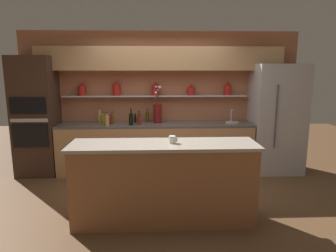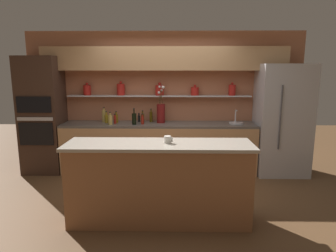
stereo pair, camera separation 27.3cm
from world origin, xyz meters
TOP-DOWN VIEW (x-y plane):
  - ground_plane at (0.00, 0.00)m, footprint 12.00×12.00m
  - back_wall_unit at (-0.00, 1.53)m, footprint 5.20×0.44m
  - back_counter_unit at (-0.10, 1.24)m, footprint 3.54×0.62m
  - island_counter at (0.00, -0.65)m, footprint 2.29×0.61m
  - refrigerator at (2.15, 1.20)m, footprint 0.91×0.73m
  - oven_tower at (-2.24, 1.24)m, footprint 0.71×0.64m
  - flower_vase at (-0.06, 1.31)m, footprint 0.15×0.18m
  - sink_fixture at (1.33, 1.25)m, footprint 0.26×0.26m
  - bottle_oil_0 at (-0.89, 1.30)m, footprint 0.06×0.06m
  - bottle_oil_1 at (-0.41, 1.37)m, footprint 0.06×0.06m
  - bottle_sauce_2 at (-0.48, 1.40)m, footprint 0.05×0.05m
  - bottle_sauce_3 at (-0.90, 1.20)m, footprint 0.05×0.05m
  - bottle_wine_4 at (-0.53, 1.12)m, footprint 0.08×0.08m
  - bottle_spirit_5 at (-1.13, 1.35)m, footprint 0.08×0.08m
  - bottle_sauce_6 at (-0.39, 1.15)m, footprint 0.05×0.05m
  - bottle_oil_7 at (-1.07, 1.27)m, footprint 0.06×0.06m
  - bottle_oil_8 at (-0.25, 1.40)m, footprint 0.06×0.06m
  - bottle_spirit_9 at (-0.96, 1.09)m, footprint 0.07×0.07m
  - coffee_mug at (0.11, -0.64)m, footprint 0.10×0.08m

SIDE VIEW (x-z plane):
  - ground_plane at x=0.00m, z-range 0.00..0.00m
  - back_counter_unit at x=-0.10m, z-range 0.00..0.92m
  - island_counter at x=0.00m, z-range 0.00..1.02m
  - sink_fixture at x=1.33m, z-range 0.82..1.07m
  - bottle_sauce_2 at x=-0.48m, z-range 0.91..1.07m
  - bottle_sauce_3 at x=-0.90m, z-range 0.91..1.09m
  - refrigerator at x=2.15m, z-range 0.00..2.00m
  - bottle_sauce_6 at x=-0.39m, z-range 0.90..1.10m
  - bottle_oil_0 at x=-0.89m, z-range 0.90..1.11m
  - bottle_oil_7 at x=-1.07m, z-range 0.90..1.11m
  - bottle_oil_1 at x=-0.41m, z-range 0.90..1.12m
  - bottle_spirit_9 at x=-0.96m, z-range 0.90..1.13m
  - bottle_oil_8 at x=-0.25m, z-range 0.90..1.15m
  - bottle_wine_4 at x=-0.53m, z-range 0.88..1.17m
  - bottle_spirit_5 at x=-1.13m, z-range 0.90..1.18m
  - coffee_mug at x=0.11m, z-range 1.02..1.11m
  - oven_tower at x=-2.24m, z-range 0.00..2.13m
  - flower_vase at x=-0.06m, z-range 0.78..1.47m
  - back_wall_unit at x=0.00m, z-range 0.25..2.85m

